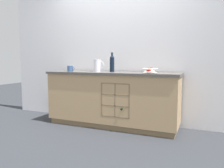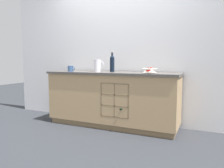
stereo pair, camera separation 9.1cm
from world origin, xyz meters
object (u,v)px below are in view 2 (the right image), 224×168
Objects in this scene: white_pitcher at (98,65)px; fruit_bowl at (150,70)px; standing_wine_bottle at (112,63)px; ceramic_mug at (71,69)px.

fruit_bowl is at bearing -4.61° from white_pitcher.
standing_wine_bottle is (0.23, 0.07, 0.03)m from white_pitcher.
ceramic_mug is 0.42× the size of standing_wine_bottle.
fruit_bowl is at bearing -11.98° from standing_wine_bottle.
fruit_bowl is 0.71× the size of standing_wine_bottle.
white_pitcher is 0.24m from standing_wine_bottle.
white_pitcher reaches higher than fruit_bowl.
white_pitcher is 0.65× the size of standing_wine_bottle.
white_pitcher reaches higher than ceramic_mug.
ceramic_mug is at bearing -177.77° from fruit_bowl.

